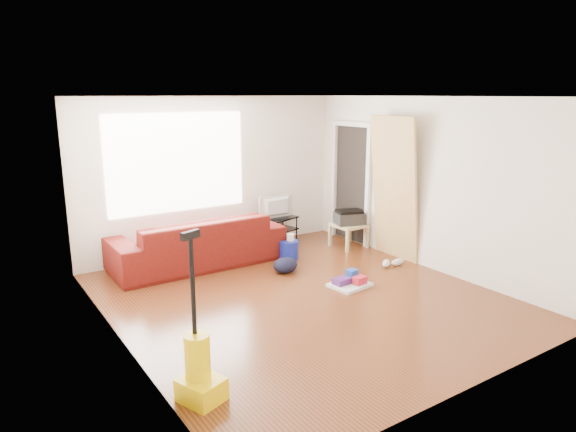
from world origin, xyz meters
TOP-DOWN VIEW (x-y plane):
  - room at (0.07, 0.15)m, footprint 4.51×5.01m
  - sofa at (-0.56, 1.95)m, footprint 2.56×1.00m
  - tv_stand at (1.06, 2.22)m, footprint 0.74×0.54m
  - tv at (1.06, 2.22)m, footprint 0.66×0.09m
  - side_table at (1.95, 1.40)m, footprint 0.50×0.50m
  - printer at (1.95, 1.40)m, footprint 0.54×0.47m
  - bucket at (0.73, 1.40)m, footprint 0.36×0.36m
  - toilet_paper at (0.76, 1.40)m, footprint 0.12×0.12m
  - cleaning_tray at (0.78, -0.01)m, footprint 0.55×0.46m
  - backpack at (0.36, 0.93)m, footprint 0.46×0.41m
  - sneakers at (1.85, 0.27)m, footprint 0.44×0.24m
  - vacuum at (-2.00, -1.32)m, footprint 0.41×0.43m
  - door_panel at (2.13, 0.58)m, footprint 0.28×0.89m

SIDE VIEW (x-z plane):
  - sofa at x=-0.56m, z-range -0.37..0.37m
  - bucket at x=0.73m, z-range -0.15..0.15m
  - backpack at x=0.36m, z-range -0.11..0.11m
  - door_panel at x=2.13m, z-range -1.11..1.11m
  - sneakers at x=1.85m, z-range 0.00..0.10m
  - cleaning_tray at x=0.78m, z-range -0.04..0.15m
  - toilet_paper at x=0.76m, z-range 0.15..0.26m
  - tv_stand at x=1.06m, z-range 0.01..0.47m
  - vacuum at x=-2.00m, z-range -0.46..1.01m
  - side_table at x=1.95m, z-range 0.14..0.54m
  - printer at x=1.95m, z-range 0.40..0.63m
  - tv at x=1.06m, z-range 0.46..0.84m
  - room at x=0.07m, z-range 0.00..2.51m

